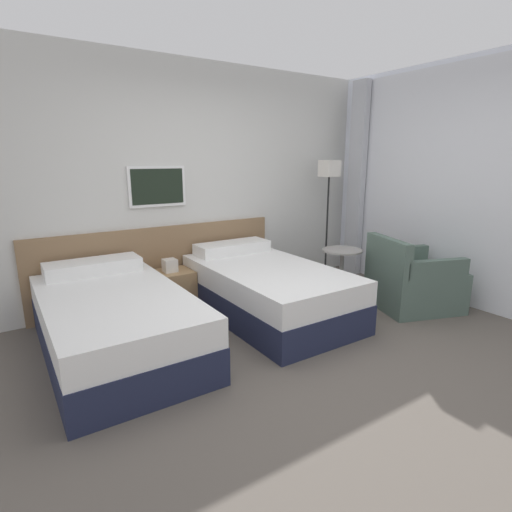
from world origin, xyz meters
TOP-DOWN VIEW (x-y plane):
  - ground_plane at (0.00, 0.00)m, footprint 16.00×16.00m
  - wall_headboard at (-0.03, 2.04)m, footprint 10.00×0.10m
  - wall_window at (2.33, -0.14)m, footprint 0.21×4.51m
  - bed_near_door at (-1.32, 1.01)m, footprint 1.10×1.96m
  - bed_near_window at (0.25, 1.01)m, footprint 1.10×1.96m
  - nightstand at (-0.53, 1.74)m, footprint 0.47×0.39m
  - floor_lamp at (1.66, 1.62)m, footprint 0.24×0.24m
  - side_table at (1.27, 0.93)m, footprint 0.46×0.46m
  - armchair at (1.72, 0.28)m, footprint 1.03×0.98m

SIDE VIEW (x-z plane):
  - ground_plane at x=0.00m, z-range 0.00..0.00m
  - nightstand at x=-0.53m, z-range -0.06..0.50m
  - bed_near_door at x=-1.32m, z-range -0.06..0.61m
  - bed_near_window at x=0.25m, z-range -0.06..0.61m
  - armchair at x=1.72m, z-range -0.13..0.68m
  - side_table at x=1.27m, z-range 0.12..0.72m
  - wall_headboard at x=-0.03m, z-range -0.05..2.65m
  - floor_lamp at x=1.66m, z-range 0.51..2.12m
  - wall_window at x=2.33m, z-range -0.01..2.69m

